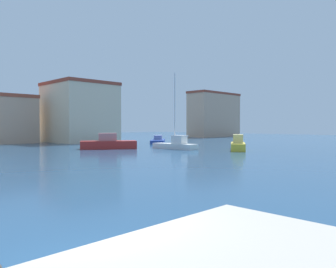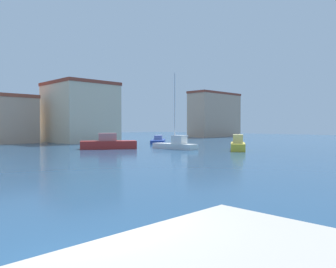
{
  "view_description": "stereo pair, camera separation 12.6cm",
  "coord_description": "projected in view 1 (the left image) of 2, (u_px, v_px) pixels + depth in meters",
  "views": [
    {
      "loc": [
        -2.93,
        -5.07,
        2.58
      ],
      "look_at": [
        25.02,
        23.1,
        1.6
      ],
      "focal_mm": 35.44,
      "sensor_mm": 36.0,
      "label": 1
    },
    {
      "loc": [
        -2.84,
        -5.16,
        2.58
      ],
      "look_at": [
        25.02,
        23.1,
        1.6
      ],
      "focal_mm": 35.44,
      "sensor_mm": 36.0,
      "label": 2
    }
  ],
  "objects": [
    {
      "name": "motorboat_yellow_distant_north",
      "position": [
        238.0,
        145.0,
        35.0
      ],
      "size": [
        5.14,
        4.12,
        1.69
      ],
      "color": "gold",
      "rests_on": "water"
    },
    {
      "name": "waterfront_apartments",
      "position": [
        0.0,
        119.0,
        49.62
      ],
      "size": [
        8.04,
        10.08,
        7.13
      ],
      "color": "tan",
      "rests_on": "ground"
    },
    {
      "name": "motorboat_blue_far_right",
      "position": [
        158.0,
        140.0,
        49.95
      ],
      "size": [
        6.24,
        6.11,
        1.15
      ],
      "color": "#233D93",
      "rests_on": "water"
    },
    {
      "name": "warehouse_block",
      "position": [
        80.0,
        112.0,
        52.93
      ],
      "size": [
        9.17,
        10.03,
        9.44
      ],
      "color": "beige",
      "rests_on": "ground"
    },
    {
      "name": "water",
      "position": [
        115.0,
        154.0,
        30.48
      ],
      "size": [
        160.0,
        160.0,
        0.0
      ],
      "primitive_type": "plane",
      "color": "navy",
      "rests_on": "ground"
    },
    {
      "name": "motorboat_red_behind_lamppost",
      "position": [
        108.0,
        143.0,
        37.1
      ],
      "size": [
        6.24,
        4.93,
        1.77
      ],
      "color": "#B22823",
      "rests_on": "water"
    },
    {
      "name": "yacht_club",
      "position": [
        214.0,
        115.0,
        78.19
      ],
      "size": [
        14.21,
        5.26,
        10.4
      ],
      "color": "tan",
      "rests_on": "ground"
    },
    {
      "name": "sailboat_white_far_left",
      "position": [
        176.0,
        144.0,
        36.8
      ],
      "size": [
        1.84,
        5.54,
        8.45
      ],
      "color": "white",
      "rests_on": "water"
    }
  ]
}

